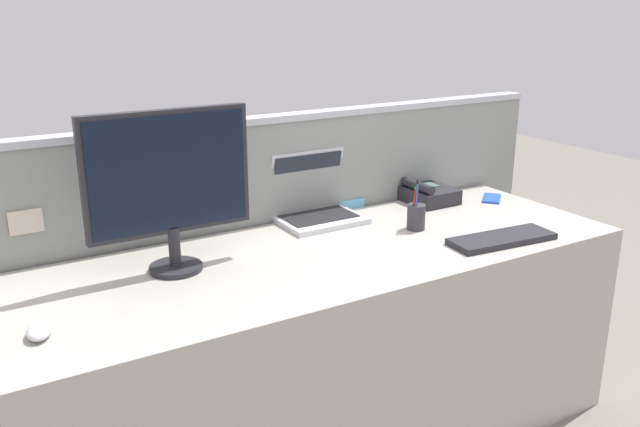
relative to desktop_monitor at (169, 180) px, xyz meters
The scene contains 9 objects.
desk 0.82m from the desktop_monitor, 13.83° to the right, with size 2.08×0.72×0.73m, color #ADA89E.
cubicle_divider 0.72m from the desktop_monitor, 30.27° to the left, with size 2.48×0.08×1.13m.
desktop_monitor is the anchor object (origin of this frame).
laptop 0.69m from the desktop_monitor, 19.06° to the left, with size 0.31×0.26×0.25m.
desk_phone 1.17m from the desktop_monitor, ahead, with size 0.18×0.20×0.10m.
keyboard_main 1.13m from the desktop_monitor, 18.20° to the right, with size 0.38×0.13×0.02m, color #232328.
computer_mouse_right_hand 0.57m from the desktop_monitor, 150.38° to the right, with size 0.06×0.10×0.03m, color silver.
pen_cup 0.91m from the desktop_monitor, ahead, with size 0.07×0.07×0.18m.
cell_phone_blue_case 1.42m from the desktop_monitor, ahead, with size 0.07×0.13×0.01m, color blue.
Camera 1 is at (-1.08, -1.75, 1.52)m, focal length 37.53 mm.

